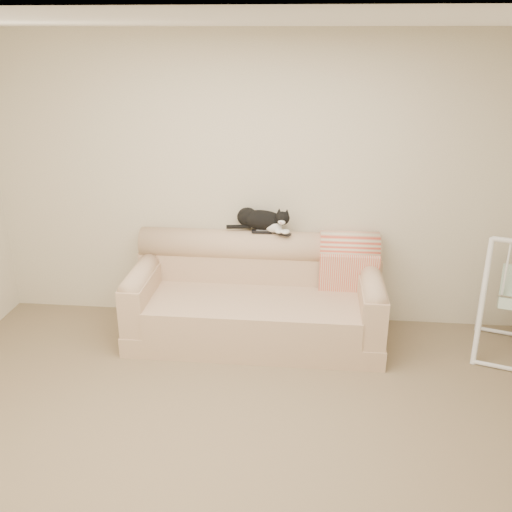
{
  "coord_description": "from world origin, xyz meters",
  "views": [
    {
      "loc": [
        0.41,
        -2.92,
        2.56
      ],
      "look_at": [
        -0.02,
        1.27,
        0.9
      ],
      "focal_mm": 40.0,
      "sensor_mm": 36.0,
      "label": 1
    }
  ],
  "objects": [
    {
      "name": "ground_plane",
      "position": [
        0.0,
        0.0,
        0.0
      ],
      "size": [
        5.0,
        5.0,
        0.0
      ],
      "primitive_type": "plane",
      "color": "brown",
      "rests_on": "ground"
    },
    {
      "name": "remote_b",
      "position": [
        0.16,
        1.81,
        0.91
      ],
      "size": [
        0.17,
        0.13,
        0.02
      ],
      "color": "black",
      "rests_on": "sofa"
    },
    {
      "name": "remote_a",
      "position": [
        -0.02,
        1.84,
        0.91
      ],
      "size": [
        0.18,
        0.05,
        0.03
      ],
      "color": "black",
      "rests_on": "sofa"
    },
    {
      "name": "tuxedo_cat",
      "position": [
        -0.03,
        1.87,
        1.01
      ],
      "size": [
        0.58,
        0.31,
        0.23
      ],
      "color": "black",
      "rests_on": "sofa"
    },
    {
      "name": "throw_blanket",
      "position": [
        0.76,
        1.84,
        0.72
      ],
      "size": [
        0.52,
        0.38,
        0.58
      ],
      "color": "#D94C36",
      "rests_on": "sofa"
    },
    {
      "name": "room_shell",
      "position": [
        0.0,
        0.0,
        1.53
      ],
      "size": [
        5.04,
        4.04,
        2.6
      ],
      "color": "beige",
      "rests_on": "ground"
    },
    {
      "name": "sofa",
      "position": [
        -0.05,
        1.62,
        0.35
      ],
      "size": [
        2.2,
        0.93,
        0.9
      ],
      "color": "tan",
      "rests_on": "ground"
    }
  ]
}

